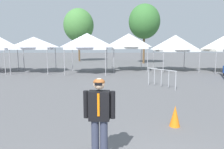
{
  "coord_description": "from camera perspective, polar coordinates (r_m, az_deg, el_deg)",
  "views": [
    {
      "loc": [
        -0.58,
        -2.72,
        2.42
      ],
      "look_at": [
        -0.37,
        5.38,
        1.3
      ],
      "focal_mm": 33.49,
      "sensor_mm": 36.0,
      "label": 1
    }
  ],
  "objects": [
    {
      "name": "traffic_cone_lot_center",
      "position": [
        6.68,
        16.81,
        -10.81
      ],
      "size": [
        0.32,
        0.32,
        0.64
      ],
      "primitive_type": "cone",
      "color": "orange",
      "rests_on": "ground"
    },
    {
      "name": "person_foreground",
      "position": [
        4.34,
        -3.48,
        -10.81
      ],
      "size": [
        0.65,
        0.28,
        1.78
      ],
      "color": "#33384C",
      "rests_on": "ground"
    },
    {
      "name": "tree_behind_tents_right",
      "position": [
        33.38,
        -9.09,
        13.11
      ],
      "size": [
        4.62,
        4.62,
        8.07
      ],
      "color": "brown",
      "rests_on": "ground"
    },
    {
      "name": "canopy_tent_behind_right",
      "position": [
        21.07,
        16.92,
        8.16
      ],
      "size": [
        3.6,
        3.6,
        3.43
      ],
      "color": "#9E9EA3",
      "rests_on": "ground"
    },
    {
      "name": "canopy_tent_behind_left",
      "position": [
        20.13,
        -20.57,
        8.01
      ],
      "size": [
        3.28,
        3.28,
        3.2
      ],
      "color": "#9E9EA3",
      "rests_on": "ground"
    },
    {
      "name": "canopy_tent_behind_center",
      "position": [
        18.58,
        -6.79,
        8.98
      ],
      "size": [
        3.6,
        3.6,
        3.51
      ],
      "color": "#9E9EA3",
      "rests_on": "ground"
    },
    {
      "name": "crowd_barrier_mid_lot",
      "position": [
        12.43,
        13.33,
        -0.05
      ],
      "size": [
        1.25,
        1.75,
        1.08
      ],
      "color": "#B7BABF",
      "rests_on": "ground"
    },
    {
      "name": "canopy_tent_right_of_center",
      "position": [
        20.43,
        4.61,
        9.05
      ],
      "size": [
        3.29,
        3.29,
        3.58
      ],
      "color": "#9E9EA3",
      "rests_on": "ground"
    },
    {
      "name": "canopy_tent_far_right",
      "position": [
        21.83,
        28.18,
        7.45
      ],
      "size": [
        3.16,
        3.16,
        3.31
      ],
      "color": "#9E9EA3",
      "rests_on": "ground"
    },
    {
      "name": "tree_behind_tents_center",
      "position": [
        29.2,
        8.82,
        14.09
      ],
      "size": [
        4.19,
        4.19,
        7.95
      ],
      "color": "brown",
      "rests_on": "ground"
    }
  ]
}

